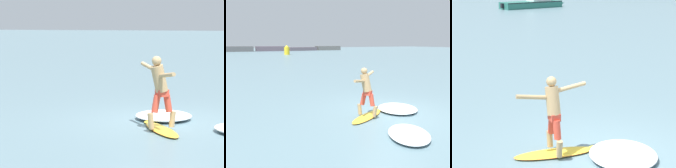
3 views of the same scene
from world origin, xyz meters
TOP-DOWN VIEW (x-y plane):
  - ground_plane at (0.00, 0.00)m, footprint 200.00×200.00m
  - surfboard at (-1.06, -0.06)m, footprint 1.86×1.21m
  - surfer at (-1.12, -0.03)m, footprint 1.32×0.96m
  - wave_foam_at_tail at (0.36, 0.05)m, footprint 1.78×1.77m

SIDE VIEW (x-z plane):
  - ground_plane at x=0.00m, z-range 0.00..0.00m
  - surfboard at x=-1.06m, z-range -0.07..0.14m
  - wave_foam_at_tail at x=0.36m, z-range 0.00..0.19m
  - surfer at x=-1.12m, z-range 0.21..1.85m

